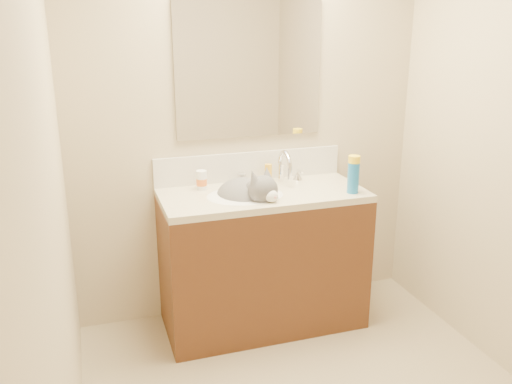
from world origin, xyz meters
TOP-DOWN VIEW (x-y plane):
  - room_shell at (0.00, 0.00)m, footprint 2.24×2.54m
  - vanity_cabinet at (0.00, 0.97)m, footprint 1.20×0.55m
  - counter_slab at (0.00, 0.97)m, footprint 1.20×0.55m
  - basin at (-0.12, 0.94)m, footprint 0.45×0.36m
  - faucet at (0.18, 1.11)m, footprint 0.28×0.20m
  - cat at (-0.10, 0.96)m, footprint 0.46×0.49m
  - backsplash at (0.00, 1.24)m, footprint 1.20×0.02m
  - mirror at (0.00, 1.24)m, footprint 0.90×0.02m
  - pill_bottle at (-0.33, 1.13)m, footprint 0.08×0.08m
  - pill_label at (-0.33, 1.13)m, footprint 0.08×0.08m
  - silver_jar at (-0.07, 1.19)m, footprint 0.06×0.06m
  - amber_bottle at (0.10, 1.17)m, footprint 0.05×0.05m
  - toothbrush at (0.07, 1.01)m, footprint 0.02×0.13m
  - toothbrush_head at (0.07, 1.01)m, footprint 0.02×0.03m
  - spray_can at (0.49, 0.80)m, footprint 0.07×0.07m
  - spray_cap at (0.49, 0.80)m, footprint 0.07×0.07m

SIDE VIEW (x-z plane):
  - vanity_cabinet at x=0.00m, z-range 0.00..0.82m
  - basin at x=-0.12m, z-range 0.72..0.86m
  - counter_slab at x=0.00m, z-range 0.82..0.86m
  - cat at x=-0.10m, z-range 0.67..1.01m
  - toothbrush at x=0.07m, z-range 0.86..0.87m
  - toothbrush_head at x=0.07m, z-range 0.86..0.87m
  - silver_jar at x=-0.07m, z-range 0.86..0.92m
  - pill_label at x=-0.33m, z-range 0.89..0.93m
  - amber_bottle at x=0.10m, z-range 0.86..0.97m
  - pill_bottle at x=-0.33m, z-range 0.86..0.98m
  - faucet at x=0.18m, z-range 0.84..1.05m
  - backsplash at x=0.00m, z-range 0.86..1.04m
  - spray_can at x=0.49m, z-range 0.86..1.04m
  - spray_cap at x=0.49m, z-range 1.04..1.08m
  - room_shell at x=0.00m, z-range 0.23..2.75m
  - mirror at x=0.00m, z-range 1.14..1.94m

